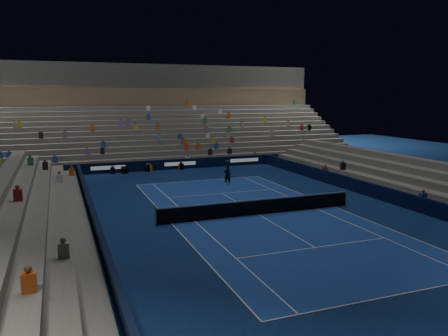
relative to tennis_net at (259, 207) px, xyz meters
The scene contains 11 objects.
ground 0.50m from the tennis_net, ahead, with size 90.00×90.00×0.00m, color navy.
court_surface 0.50m from the tennis_net, ahead, with size 10.97×23.77×0.01m, color #1C409B.
sponsor_barrier_far 18.50m from the tennis_net, 90.00° to the left, with size 44.00×0.25×1.00m, color black.
sponsor_barrier_east 9.70m from the tennis_net, ahead, with size 0.25×37.00×1.00m, color #081032.
sponsor_barrier_west 9.70m from the tennis_net, behind, with size 0.25×37.00×1.00m, color black.
grandstand_main 28.05m from the tennis_net, 90.00° to the left, with size 44.00×15.20×11.20m.
grandstand_east 13.17m from the tennis_net, ahead, with size 5.00×37.00×2.50m.
grandstand_west 13.17m from the tennis_net, behind, with size 5.00×37.00×2.50m.
tennis_net is the anchor object (origin of this frame).
tennis_player 9.60m from the tennis_net, 80.36° to the left, with size 0.58×0.38×1.60m, color black.
broadcast_camera 18.65m from the tennis_net, 107.34° to the left, with size 0.62×1.01×0.65m.
Camera 1 is at (-11.32, -23.83, 7.22)m, focal length 35.32 mm.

